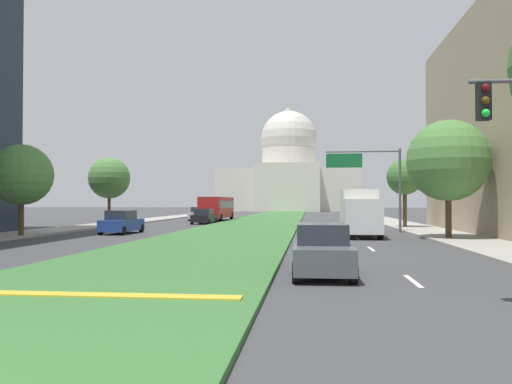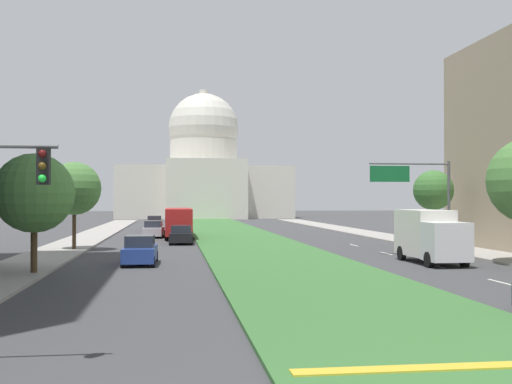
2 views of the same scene
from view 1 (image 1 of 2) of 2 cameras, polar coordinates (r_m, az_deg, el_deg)
The scene contains 19 objects.
ground_plane at distance 68.55m, azimuth 1.52°, elevation -3.11°, with size 284.09×284.09×0.00m, color #3D3D3F.
grass_median at distance 62.12m, azimuth 1.04°, elevation -3.25°, with size 8.89×116.22×0.14m, color #386B33.
median_curb_nose at distance 12.88m, azimuth -19.88°, elevation -10.93°, with size 8.00×0.50×0.04m, color gold.
lane_dashes_right at distance 33.20m, azimuth 11.49°, elevation -5.19°, with size 0.16×36.52×0.01m.
sidewalk_left at distance 59.04m, azimuth -14.01°, elevation -3.32°, with size 4.00×116.22×0.15m, color #9E9991.
sidewalk_right at distance 56.18m, azimuth 15.65°, elevation -3.43°, with size 4.00×116.22×0.15m, color #9E9991.
capitol_building at distance 132.47m, azimuth 3.77°, elevation 1.98°, with size 35.86×25.01×27.30m.
overhead_guide_sign at distance 39.97m, azimuth 12.99°, elevation 2.19°, with size 5.79×0.20×6.50m.
street_tree_left_mid at distance 36.64m, azimuth -25.13°, elevation 1.78°, with size 4.04×4.04×6.19m.
street_tree_right_mid at distance 33.39m, azimuth 21.03°, elevation 3.35°, with size 5.06×5.06×7.47m.
street_tree_left_far at distance 50.60m, azimuth -16.37°, elevation 1.51°, with size 3.99×3.99×6.67m.
street_tree_right_far at distance 46.44m, azimuth 16.58°, elevation 1.60°, with size 3.17×3.17×6.16m.
sedan_lead_stopped at distance 16.43m, azimuth 7.54°, elevation -6.67°, with size 1.95×4.32×1.66m.
sedan_midblock at distance 38.64m, azimuth -15.05°, elevation -3.40°, with size 2.00×4.58×1.74m.
sedan_distant at distance 54.03m, azimuth -5.94°, elevation -2.82°, with size 2.13×4.23×1.63m.
sedan_far_horizon at distance 63.99m, azimuth -6.45°, elevation -2.53°, with size 2.17×4.53×1.71m.
sedan_very_far at distance 77.16m, azimuth -4.50°, elevation -2.24°, with size 2.01×4.50×1.86m.
box_truck_delivery at distance 34.62m, azimuth 11.71°, elevation -2.25°, with size 2.40×6.40×3.20m.
city_bus at distance 62.30m, azimuth -4.47°, elevation -1.68°, with size 2.62×11.00×2.95m.
Camera 1 is at (5.56, -3.72, 2.37)m, focal length 35.12 mm.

